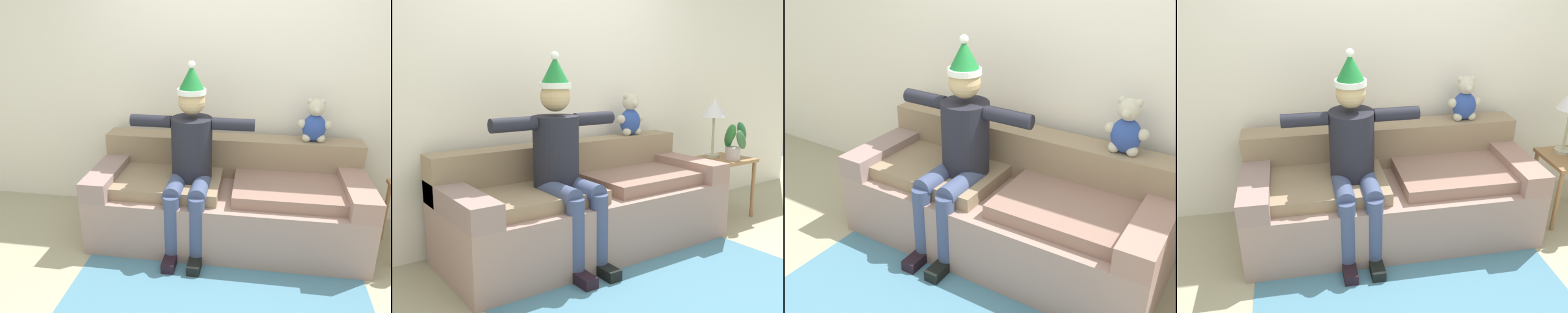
% 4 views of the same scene
% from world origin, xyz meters
% --- Properties ---
extents(back_wall, '(7.00, 0.10, 2.70)m').
position_xyz_m(back_wall, '(0.00, 1.55, 1.35)').
color(back_wall, white).
rests_on(back_wall, ground_plane).
extents(couch, '(2.30, 0.92, 0.83)m').
position_xyz_m(couch, '(0.00, 1.01, 0.34)').
color(couch, gray).
rests_on(couch, ground_plane).
extents(person_seated, '(1.02, 0.77, 1.55)m').
position_xyz_m(person_seated, '(-0.31, 0.84, 0.79)').
color(person_seated, '#1F202B').
rests_on(person_seated, ground_plane).
extents(teddy_bear, '(0.29, 0.17, 0.38)m').
position_xyz_m(teddy_bear, '(0.71, 1.30, 1.00)').
color(teddy_bear, '#2C489E').
rests_on(teddy_bear, couch).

